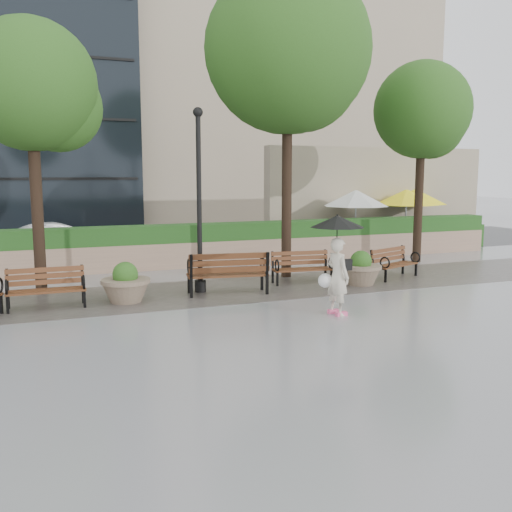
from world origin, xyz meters
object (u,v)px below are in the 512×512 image
object	(u,v)px
bench_3	(302,274)
bench_4	(394,269)
car_right	(61,241)
bench_2	(228,282)
planter_left	(126,287)
lamppost	(199,212)
pedestrian	(337,255)
planter_right	(361,271)
bench_1	(47,297)

from	to	relation	value
bench_3	bench_4	size ratio (longest dim) A/B	0.99
bench_3	car_right	xyz separation A→B (m)	(-5.82, 7.11, 0.37)
bench_3	bench_2	bearing A→B (deg)	-158.82
bench_3	planter_left	size ratio (longest dim) A/B	1.48
lamppost	pedestrian	world-z (taller)	lamppost
bench_4	pedestrian	world-z (taller)	pedestrian
bench_3	lamppost	world-z (taller)	lamppost
bench_4	planter_left	world-z (taller)	planter_left
planter_right	lamppost	size ratio (longest dim) A/B	0.24
bench_1	bench_4	bearing A→B (deg)	2.47
pedestrian	lamppost	bearing A→B (deg)	20.71
car_right	pedestrian	size ratio (longest dim) A/B	1.82
car_right	bench_1	bearing A→B (deg)	165.38
bench_2	planter_right	bearing A→B (deg)	-174.00
planter_right	planter_left	bearing A→B (deg)	178.46
bench_3	lamppost	xyz separation A→B (m)	(-2.85, -0.09, 1.74)
bench_2	bench_4	distance (m)	5.08
bench_1	planter_right	size ratio (longest dim) A/B	1.51
bench_4	planter_left	size ratio (longest dim) A/B	1.50
bench_2	pedestrian	size ratio (longest dim) A/B	0.98
bench_4	planter_left	distance (m)	7.54
bench_4	lamppost	xyz separation A→B (m)	(-5.63, 0.15, 1.75)
bench_1	lamppost	xyz separation A→B (m)	(3.61, 0.48, 1.74)
lamppost	car_right	bearing A→B (deg)	112.40
bench_4	pedestrian	distance (m)	4.84
bench_3	bench_1	bearing A→B (deg)	-167.99
bench_3	pedestrian	world-z (taller)	pedestrian
pedestrian	bench_2	bearing A→B (deg)	16.80
bench_3	car_right	world-z (taller)	car_right
car_right	bench_4	bearing A→B (deg)	-140.36
bench_4	pedestrian	bearing A→B (deg)	-160.37
planter_right	bench_3	bearing A→B (deg)	151.74
car_right	bench_2	bearing A→B (deg)	-165.18
bench_4	planter_right	world-z (taller)	planter_right
bench_3	pedestrian	bearing A→B (deg)	-96.79
bench_1	planter_right	bearing A→B (deg)	-0.79
bench_2	pedestrian	bearing A→B (deg)	126.69
bench_2	planter_right	distance (m)	3.66
planter_left	car_right	xyz separation A→B (m)	(-1.06, 7.68, 0.25)
bench_4	lamppost	world-z (taller)	lamppost
bench_3	bench_4	xyz separation A→B (m)	(2.78, -0.24, -0.00)
bench_1	bench_4	size ratio (longest dim) A/B	0.99
bench_2	bench_4	bearing A→B (deg)	-167.73
planter_left	bench_2	bearing A→B (deg)	-0.20
planter_right	bench_1	bearing A→B (deg)	178.80
bench_2	bench_4	world-z (taller)	bench_2
bench_1	bench_2	bearing A→B (deg)	0.29
planter_left	lamppost	size ratio (longest dim) A/B	0.25
bench_2	planter_left	size ratio (longest dim) A/B	1.82
car_right	planter_right	bearing A→B (deg)	-147.34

